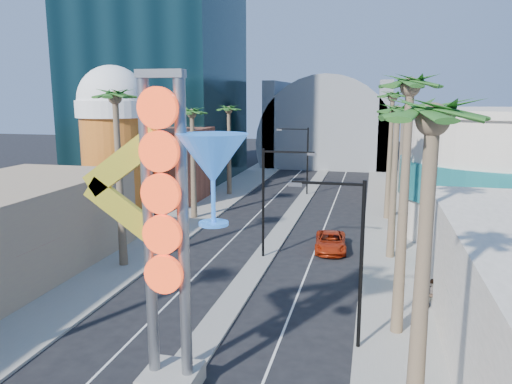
{
  "coord_description": "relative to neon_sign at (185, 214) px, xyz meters",
  "views": [
    {
      "loc": [
        7.52,
        -13.95,
        11.62
      ],
      "look_at": [
        -0.57,
        20.19,
        4.84
      ],
      "focal_mm": 35.0,
      "sensor_mm": 36.0,
      "label": 1
    }
  ],
  "objects": [
    {
      "name": "palm_7",
      "position": [
        8.18,
        31.04,
        3.52
      ],
      "size": [
        2.4,
        2.4,
        12.7
      ],
      "color": "brown",
      "rests_on": "ground"
    },
    {
      "name": "beer_mug",
      "position": [
        -17.82,
        27.04,
        0.54
      ],
      "size": [
        7.0,
        7.0,
        14.5
      ],
      "color": "#B05A17",
      "rests_on": "ground"
    },
    {
      "name": "streetlight_2",
      "position": [
        5.91,
        5.04,
        -2.47
      ],
      "size": [
        3.45,
        0.25,
        8.0
      ],
      "color": "black",
      "rests_on": "ground"
    },
    {
      "name": "palm_4",
      "position": [
        8.18,
        -2.96,
        3.07
      ],
      "size": [
        2.4,
        2.4,
        12.2
      ],
      "color": "brown",
      "rests_on": "ground"
    },
    {
      "name": "palm_3",
      "position": [
        -9.82,
        39.04,
        2.17
      ],
      "size": [
        2.4,
        2.4,
        11.2
      ],
      "color": "brown",
      "rests_on": "ground"
    },
    {
      "name": "palm_5",
      "position": [
        8.18,
        7.04,
        3.96
      ],
      "size": [
        2.4,
        2.4,
        13.2
      ],
      "color": "brown",
      "rests_on": "ground"
    },
    {
      "name": "turquoise_building",
      "position": [
        17.18,
        27.04,
        -2.06
      ],
      "size": [
        16.6,
        16.6,
        10.6
      ],
      "color": "#BAB19E",
      "rests_on": "ground"
    },
    {
      "name": "streetlight_0",
      "position": [
        -0.27,
        17.04,
        -2.43
      ],
      "size": [
        3.79,
        0.25,
        8.0
      ],
      "color": "black",
      "rests_on": "ground"
    },
    {
      "name": "palm_2",
      "position": [
        -9.82,
        27.04,
        2.17
      ],
      "size": [
        2.4,
        2.4,
        11.2
      ],
      "color": "brown",
      "rests_on": "ground"
    },
    {
      "name": "sidewalk_east",
      "position": [
        8.68,
        32.04,
        -7.23
      ],
      "size": [
        5.0,
        100.0,
        0.15
      ],
      "primitive_type": "cube",
      "color": "gray",
      "rests_on": "ground"
    },
    {
      "name": "palm_1",
      "position": [
        -9.82,
        13.04,
        3.52
      ],
      "size": [
        2.4,
        2.4,
        12.7
      ],
      "color": "brown",
      "rests_on": "ground"
    },
    {
      "name": "sidewalk_west",
      "position": [
        -10.32,
        32.04,
        -7.23
      ],
      "size": [
        5.0,
        100.0,
        0.15
      ],
      "primitive_type": "cube",
      "color": "gray",
      "rests_on": "ground"
    },
    {
      "name": "pedestrian_b",
      "position": [
        10.16,
        10.48,
        -6.34
      ],
      "size": [
        0.98,
        0.89,
        1.64
      ],
      "primitive_type": "imported",
      "rotation": [
        0.0,
        0.0,
        2.71
      ],
      "color": "gray",
      "rests_on": "sidewalk_east"
    },
    {
      "name": "brick_filler_west",
      "position": [
        -16.82,
        35.04,
        -3.31
      ],
      "size": [
        10.0,
        10.0,
        8.0
      ],
      "primitive_type": "cube",
      "color": "brown",
      "rests_on": "ground"
    },
    {
      "name": "filler_east",
      "position": [
        15.18,
        45.04,
        -2.31
      ],
      "size": [
        10.0,
        20.0,
        10.0
      ],
      "primitive_type": "cube",
      "color": "tan",
      "rests_on": "ground"
    },
    {
      "name": "palm_6",
      "position": [
        8.18,
        19.04,
        2.62
      ],
      "size": [
        2.4,
        2.4,
        11.7
      ],
      "color": "brown",
      "rests_on": "ground"
    },
    {
      "name": "canopy",
      "position": [
        -0.82,
        69.04,
        -3.0
      ],
      "size": [
        22.0,
        16.0,
        22.0
      ],
      "color": "slate",
      "rests_on": "ground"
    },
    {
      "name": "median",
      "position": [
        -0.82,
        35.04,
        -7.23
      ],
      "size": [
        1.6,
        84.0,
        0.15
      ],
      "primitive_type": "cube",
      "color": "gray",
      "rests_on": "ground"
    },
    {
      "name": "neon_sign",
      "position": [
        0.0,
        0.0,
        0.0
      ],
      "size": [
        6.53,
        2.6,
        12.55
      ],
      "color": "gray",
      "rests_on": "ground"
    },
    {
      "name": "red_pickup",
      "position": [
        3.81,
        19.97,
        -6.62
      ],
      "size": [
        2.69,
        5.14,
        1.38
      ],
      "primitive_type": "imported",
      "rotation": [
        0.0,
        0.0,
        0.08
      ],
      "color": "#B42B0D",
      "rests_on": "ground"
    },
    {
      "name": "streetlight_1",
      "position": [
        -1.36,
        41.04,
        -2.43
      ],
      "size": [
        3.79,
        0.25,
        8.0
      ],
      "color": "black",
      "rests_on": "ground"
    }
  ]
}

